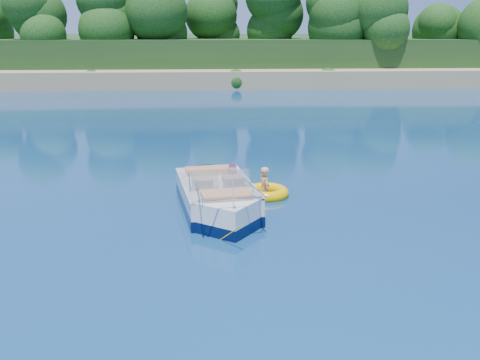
% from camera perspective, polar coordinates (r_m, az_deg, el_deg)
% --- Properties ---
extents(ground, '(160.00, 160.00, 0.00)m').
position_cam_1_polar(ground, '(12.42, 11.95, -8.09)').
color(ground, '#0A1F48').
rests_on(ground, ground).
extents(shoreline, '(170.00, 59.00, 6.00)m').
position_cam_1_polar(shoreline, '(74.86, -1.12, 12.81)').
color(shoreline, '#9D825B').
rests_on(shoreline, ground).
extents(treeline, '(150.00, 7.12, 8.19)m').
position_cam_1_polar(treeline, '(52.03, 0.04, 16.50)').
color(treeline, black).
rests_on(treeline, ground).
extents(motorboat, '(2.46, 5.40, 1.81)m').
position_cam_1_polar(motorboat, '(14.91, -2.30, -2.19)').
color(motorboat, silver).
rests_on(motorboat, ground).
extents(tow_tube, '(1.66, 1.66, 0.37)m').
position_cam_1_polar(tow_tube, '(16.47, 2.84, -1.37)').
color(tow_tube, '#FFB600').
rests_on(tow_tube, ground).
extents(boy, '(0.57, 0.85, 1.53)m').
position_cam_1_polar(boy, '(16.52, 2.56, -1.66)').
color(boy, tan).
rests_on(boy, ground).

